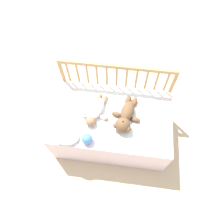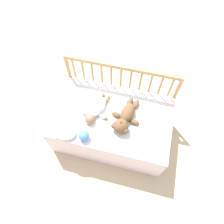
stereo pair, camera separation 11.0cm
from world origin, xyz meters
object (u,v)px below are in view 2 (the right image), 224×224
Objects in this scene: teddy_bear at (125,118)px; baby at (97,109)px; toy_ball at (84,136)px; small_pillow at (64,132)px.

baby is (-0.29, 0.04, -0.02)m from teddy_bear.
small_pillow is at bearing 179.81° from toy_ball.
toy_ball is (-0.32, -0.26, -0.01)m from teddy_bear.
small_pillow is at bearing -126.07° from baby.
toy_ball is at bearing -95.81° from baby.
teddy_bear is at bearing 27.13° from small_pillow.
small_pillow is (-0.22, -0.30, -0.01)m from baby.
toy_ball is (-0.03, -0.30, 0.00)m from baby.
small_pillow is at bearing -152.87° from teddy_bear.
teddy_bear is 0.29m from baby.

